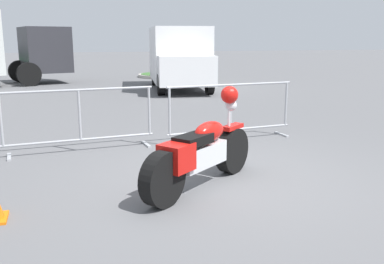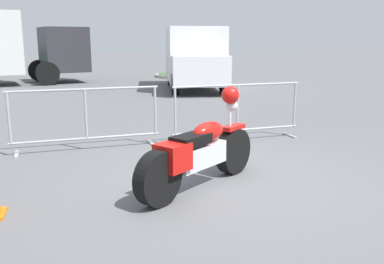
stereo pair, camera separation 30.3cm
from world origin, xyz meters
name	(u,v)px [view 1 (the left image)]	position (x,y,z in m)	size (l,w,h in m)	color
ground_plane	(224,179)	(0.00, 0.00, 0.00)	(120.00, 120.00, 0.00)	#5B5B5E
motorcycle	(201,152)	(-0.41, -0.22, 0.48)	(1.87, 1.49, 1.25)	black
crowd_barrier_near	(80,119)	(-1.79, 2.13, 0.56)	(2.53, 0.63, 1.07)	#9EA0A5
crowd_barrier_far	(231,111)	(0.96, 2.13, 0.56)	(2.53, 0.63, 1.07)	#9EA0A5
delivery_van	(179,56)	(2.37, 10.70, 1.24)	(2.70, 5.24, 2.31)	white
planter_island	(174,72)	(3.53, 15.78, 0.26)	(3.29, 3.29, 0.91)	#ADA89E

